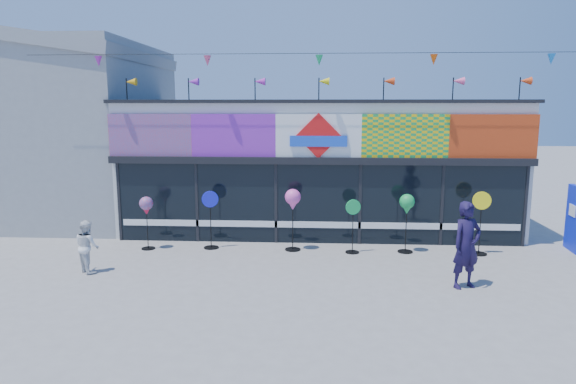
# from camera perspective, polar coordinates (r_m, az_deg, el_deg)

# --- Properties ---
(ground) EXTENTS (80.00, 80.00, 0.00)m
(ground) POSITION_cam_1_polar(r_m,az_deg,el_deg) (11.71, 3.25, -10.09)
(ground) COLOR gray
(ground) RESTS_ON ground
(kite_shop) EXTENTS (16.00, 5.70, 5.31)m
(kite_shop) POSITION_cam_1_polar(r_m,az_deg,el_deg) (17.07, 3.36, 3.24)
(kite_shop) COLOR silver
(kite_shop) RESTS_ON ground
(neighbour_building) EXTENTS (8.18, 7.20, 6.87)m
(neighbour_building) POSITION_cam_1_polar(r_m,az_deg,el_deg) (20.62, -25.83, 6.63)
(neighbour_building) COLOR gray
(neighbour_building) RESTS_ON ground
(blue_sign) EXTENTS (0.21, 0.90, 1.79)m
(blue_sign) POSITION_cam_1_polar(r_m,az_deg,el_deg) (16.00, 29.23, -2.58)
(blue_sign) COLOR #0D22CE
(blue_sign) RESTS_ON ground
(spinner_0) EXTENTS (0.37, 0.37, 1.48)m
(spinner_0) POSITION_cam_1_polar(r_m,az_deg,el_deg) (14.59, -15.46, -1.64)
(spinner_0) COLOR black
(spinner_0) RESTS_ON ground
(spinner_1) EXTENTS (0.45, 0.41, 1.62)m
(spinner_1) POSITION_cam_1_polar(r_m,az_deg,el_deg) (14.38, -8.60, -2.89)
(spinner_1) COLOR black
(spinner_1) RESTS_ON ground
(spinner_2) EXTENTS (0.43, 0.43, 1.71)m
(spinner_2) POSITION_cam_1_polar(r_m,az_deg,el_deg) (13.92, 0.54, -1.05)
(spinner_2) COLOR black
(spinner_2) RESTS_ON ground
(spinner_3) EXTENTS (0.41, 0.37, 1.47)m
(spinner_3) POSITION_cam_1_polar(r_m,az_deg,el_deg) (13.90, 7.21, -3.63)
(spinner_3) COLOR black
(spinner_3) RESTS_ON ground
(spinner_4) EXTENTS (0.41, 0.41, 1.60)m
(spinner_4) POSITION_cam_1_polar(r_m,az_deg,el_deg) (14.10, 13.07, -1.51)
(spinner_4) COLOR black
(spinner_4) RESTS_ON ground
(spinner_5) EXTENTS (0.48, 0.43, 1.70)m
(spinner_5) POSITION_cam_1_polar(r_m,az_deg,el_deg) (14.54, 20.60, -3.09)
(spinner_5) COLOR black
(spinner_5) RESTS_ON ground
(adult_man) EXTENTS (0.82, 0.71, 1.91)m
(adult_man) POSITION_cam_1_polar(r_m,az_deg,el_deg) (11.82, 19.23, -5.59)
(adult_man) COLOR #191136
(adult_man) RESTS_ON ground
(child) EXTENTS (0.69, 0.67, 1.26)m
(child) POSITION_cam_1_polar(r_m,az_deg,el_deg) (13.17, -21.41, -5.64)
(child) COLOR silver
(child) RESTS_ON ground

